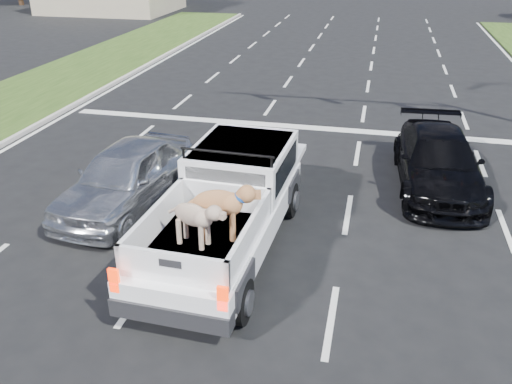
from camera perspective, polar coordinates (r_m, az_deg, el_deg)
ground at (r=9.85m, az=-2.51°, el=-12.00°), size 160.00×160.00×0.00m
road_markings at (r=15.44m, az=3.85°, el=2.74°), size 17.75×60.00×0.01m
curb_left at (r=18.51m, az=-25.39°, el=4.43°), size 0.15×60.00×0.14m
pickup_truck at (r=11.07m, az=-2.99°, el=-1.28°), size 2.36×5.81×2.15m
silver_sedan at (r=13.22m, az=-13.52°, el=1.61°), size 2.32×4.74×1.56m
black_coupe at (r=14.64m, az=18.63°, el=3.06°), size 2.27×5.02×1.43m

